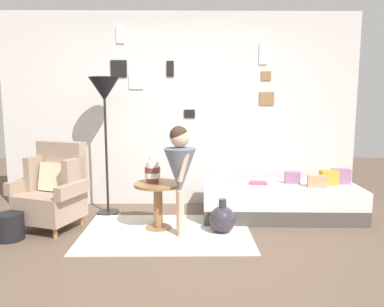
{
  "coord_description": "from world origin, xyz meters",
  "views": [
    {
      "loc": [
        0.11,
        -3.13,
        1.45
      ],
      "look_at": [
        0.15,
        0.95,
        0.85
      ],
      "focal_mm": 34.53,
      "sensor_mm": 36.0,
      "label": 1
    }
  ],
  "objects": [
    {
      "name": "book_on_daybed",
      "position": [
        0.99,
        1.38,
        0.42
      ],
      "size": [
        0.24,
        0.19,
        0.03
      ],
      "primitive_type": "cube",
      "rotation": [
        0.0,
        0.0,
        -0.15
      ],
      "color": "#BE4664",
      "rests_on": "daybed"
    },
    {
      "name": "side_table",
      "position": [
        -0.23,
        0.89,
        0.37
      ],
      "size": [
        0.53,
        0.53,
        0.53
      ],
      "color": "olive",
      "rests_on": "ground"
    },
    {
      "name": "rug",
      "position": [
        -0.13,
        0.74,
        0.01
      ],
      "size": [
        1.83,
        1.22,
        0.01
      ],
      "primitive_type": "cube",
      "color": "silver",
      "rests_on": "ground"
    },
    {
      "name": "pillow_mid",
      "position": [
        1.85,
        1.32,
        0.49
      ],
      "size": [
        0.21,
        0.13,
        0.18
      ],
      "primitive_type": "cube",
      "rotation": [
        0.0,
        0.0,
        0.03
      ],
      "color": "orange",
      "rests_on": "daybed"
    },
    {
      "name": "vase_striped",
      "position": [
        -0.29,
        0.9,
        0.65
      ],
      "size": [
        0.17,
        0.17,
        0.3
      ],
      "color": "brown",
      "rests_on": "side_table"
    },
    {
      "name": "person_child",
      "position": [
        0.02,
        0.67,
        0.76
      ],
      "size": [
        0.34,
        0.34,
        1.18
      ],
      "color": "#D8AD8E",
      "rests_on": "ground"
    },
    {
      "name": "armchair",
      "position": [
        -1.41,
        0.95,
        0.44
      ],
      "size": [
        0.88,
        0.77,
        0.97
      ],
      "color": "#9E7042",
      "rests_on": "ground"
    },
    {
      "name": "magazine_basket",
      "position": [
        -1.75,
        0.57,
        0.14
      ],
      "size": [
        0.28,
        0.28,
        0.28
      ],
      "primitive_type": "cylinder",
      "color": "black",
      "rests_on": "ground"
    },
    {
      "name": "gallery_wall",
      "position": [
        0.0,
        1.95,
        1.3
      ],
      "size": [
        4.8,
        0.12,
        2.6
      ],
      "color": "silver",
      "rests_on": "ground"
    },
    {
      "name": "pillow_back",
      "position": [
        1.66,
        1.21,
        0.47
      ],
      "size": [
        0.23,
        0.15,
        0.14
      ],
      "primitive_type": "cube",
      "rotation": [
        0.0,
        0.0,
        -0.16
      ],
      "color": "tan",
      "rests_on": "daybed"
    },
    {
      "name": "pillow_head",
      "position": [
        2.02,
        1.38,
        0.49
      ],
      "size": [
        0.22,
        0.13,
        0.19
      ],
      "primitive_type": "cube",
      "rotation": [
        0.0,
        0.0,
        -0.04
      ],
      "color": "gray",
      "rests_on": "daybed"
    },
    {
      "name": "ground_plane",
      "position": [
        0.0,
        0.0,
        0.0
      ],
      "size": [
        12.0,
        12.0,
        0.0
      ],
      "primitive_type": "plane",
      "color": "brown"
    },
    {
      "name": "demijohn_near",
      "position": [
        0.48,
        0.75,
        0.15
      ],
      "size": [
        0.29,
        0.29,
        0.38
      ],
      "color": "#332D38",
      "rests_on": "ground"
    },
    {
      "name": "pillow_extra",
      "position": [
        1.42,
        1.42,
        0.47
      ],
      "size": [
        0.19,
        0.14,
        0.15
      ],
      "primitive_type": "cube",
      "rotation": [
        0.0,
        0.0,
        -0.11
      ],
      "color": "gray",
      "rests_on": "daybed"
    },
    {
      "name": "daybed",
      "position": [
        1.25,
        1.3,
        0.2
      ],
      "size": [
        1.93,
        0.86,
        0.4
      ],
      "color": "#4C4742",
      "rests_on": "ground"
    },
    {
      "name": "floor_lamp",
      "position": [
        -0.92,
        1.47,
        1.49
      ],
      "size": [
        0.37,
        0.37,
        1.72
      ],
      "color": "black",
      "rests_on": "ground"
    }
  ]
}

